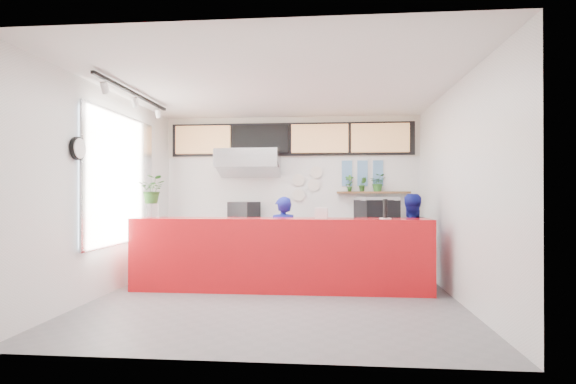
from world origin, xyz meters
The scene contains 45 objects.
floor centered at (0.00, 0.00, 0.00)m, with size 5.00×5.00×0.00m, color slate.
ceiling centered at (0.00, 0.00, 3.00)m, with size 5.00×5.00×0.00m, color silver.
wall_back centered at (0.00, 2.50, 1.50)m, with size 5.00×5.00×0.00m, color white.
wall_left centered at (-2.50, 0.00, 1.50)m, with size 5.00×5.00×0.00m, color white.
wall_right centered at (2.50, 0.00, 1.50)m, with size 5.00×5.00×0.00m, color white.
service_counter centered at (0.00, 0.40, 0.55)m, with size 4.50×0.60×1.10m, color red.
cream_band centered at (0.00, 2.49, 2.60)m, with size 5.00×0.02×0.80m, color beige.
prep_bench centered at (-0.80, 2.20, 0.45)m, with size 1.80×0.60×0.90m, color #B2B5BA.
panini_oven centered at (-0.89, 2.20, 1.11)m, with size 0.46×0.46×0.42m, color black.
extraction_hood centered at (-0.80, 2.15, 2.15)m, with size 1.20×0.70×0.35m, color #B2B5BA.
hood_lip centered at (-0.80, 2.15, 1.95)m, with size 1.20×0.70×0.08m, color #B2B5BA.
right_bench centered at (1.50, 2.20, 0.45)m, with size 1.80×0.60×0.90m, color #B2B5BA.
espresso_machine centered at (1.65, 2.20, 1.13)m, with size 0.71×0.51×0.46m, color black.
espresso_tray centered at (1.65, 2.20, 1.38)m, with size 0.71×0.49×0.07m, color #A7A9AE.
herb_shelf centered at (1.60, 2.40, 1.50)m, with size 1.40×0.18×0.04m, color brown.
menu_board_far_left centered at (-1.75, 2.38, 2.55)m, with size 1.10×0.10×0.55m, color tan.
menu_board_mid_left centered at (-0.59, 2.38, 2.55)m, with size 1.10×0.10×0.55m, color black.
menu_board_mid_right centered at (0.57, 2.38, 2.55)m, with size 1.10×0.10×0.55m, color tan.
menu_board_far_right centered at (1.73, 2.38, 2.55)m, with size 1.10×0.10×0.55m, color tan.
soffit centered at (0.00, 2.46, 2.55)m, with size 4.80×0.04×0.65m, color black.
window_pane centered at (-2.47, 0.30, 1.70)m, with size 0.04×2.20×1.90m, color silver.
window_frame centered at (-2.45, 0.30, 1.70)m, with size 0.03×2.30×2.00m, color #B2B5BA.
wall_clock_rim centered at (-2.46, -0.90, 2.05)m, with size 0.30×0.30×0.05m, color black.
wall_clock_face centered at (-2.43, -0.90, 2.05)m, with size 0.26×0.26×0.02m, color white.
track_rail centered at (-2.10, 0.00, 2.94)m, with size 0.05×2.40×0.04m, color black.
dec_plate_a centered at (0.15, 2.47, 1.75)m, with size 0.24×0.24×0.03m, color silver.
dec_plate_b centered at (0.45, 2.47, 1.65)m, with size 0.24×0.24×0.03m, color silver.
dec_plate_c centered at (0.15, 2.47, 1.45)m, with size 0.24×0.24×0.03m, color silver.
dec_plate_d centered at (0.50, 2.47, 1.90)m, with size 0.24×0.24×0.03m, color silver.
photo_frame_a centered at (1.10, 2.48, 2.00)m, with size 0.20×0.02×0.25m, color #598CBF.
photo_frame_b centered at (1.40, 2.48, 2.00)m, with size 0.20×0.02×0.25m, color #598CBF.
photo_frame_c centered at (1.70, 2.48, 2.00)m, with size 0.20×0.02×0.25m, color #598CBF.
photo_frame_d centered at (1.10, 2.48, 1.75)m, with size 0.20×0.02×0.25m, color #598CBF.
photo_frame_e centered at (1.40, 2.48, 1.75)m, with size 0.20×0.02×0.25m, color #598CBF.
photo_frame_f centered at (1.70, 2.48, 1.75)m, with size 0.20×0.02×0.25m, color #598CBF.
staff_center centered at (-0.01, 0.87, 0.71)m, with size 0.52×0.34×1.42m, color navy.
staff_right centered at (2.04, 0.92, 0.74)m, with size 0.72×0.56×1.47m, color navy.
herb_a centered at (1.14, 2.40, 1.68)m, with size 0.17×0.12×0.33m, color #2A5F21.
herb_b centered at (1.40, 2.40, 1.66)m, with size 0.15×0.12×0.27m, color #2A5F21.
herb_c centered at (1.69, 2.40, 1.69)m, with size 0.30×0.26×0.33m, color #2A5F21.
glass_vase centered at (-1.96, 0.33, 1.21)m, with size 0.18×0.18×0.23m, color silver.
basil_vase centered at (-1.96, 0.33, 1.54)m, with size 0.39×0.34×0.43m, color #2A5F21.
napkin_holder centered at (0.63, 0.37, 1.18)m, with size 0.18×0.11×0.16m, color silver.
white_plate centered at (1.58, 0.38, 1.11)m, with size 0.18×0.18×0.01m, color silver.
pepper_mill centered at (1.58, 0.38, 1.25)m, with size 0.07×0.07×0.28m, color black.
Camera 1 is at (0.73, -6.37, 1.46)m, focal length 28.00 mm.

